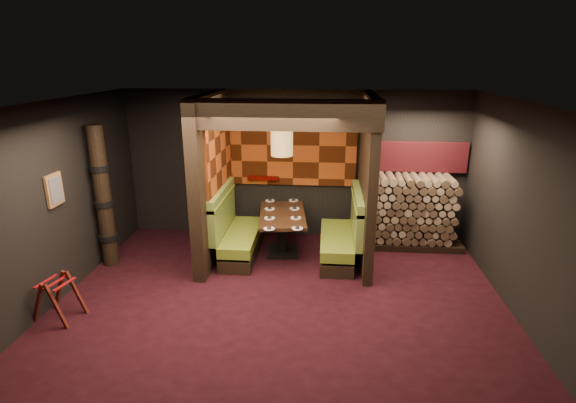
# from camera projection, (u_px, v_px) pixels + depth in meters

# --- Properties ---
(floor) EXTENTS (6.50, 5.50, 0.02)m
(floor) POSITION_uv_depth(u_px,v_px,m) (280.00, 305.00, 6.49)
(floor) COLOR black
(floor) RESTS_ON ground
(ceiling) EXTENTS (6.50, 5.50, 0.02)m
(ceiling) POSITION_uv_depth(u_px,v_px,m) (279.00, 103.00, 5.61)
(ceiling) COLOR black
(ceiling) RESTS_ON ground
(wall_back) EXTENTS (6.50, 0.02, 2.85)m
(wall_back) POSITION_uv_depth(u_px,v_px,m) (295.00, 165.00, 8.66)
(wall_back) COLOR black
(wall_back) RESTS_ON ground
(wall_front) EXTENTS (6.50, 0.02, 2.85)m
(wall_front) POSITION_uv_depth(u_px,v_px,m) (242.00, 330.00, 3.43)
(wall_front) COLOR black
(wall_front) RESTS_ON ground
(wall_left) EXTENTS (0.02, 5.50, 2.85)m
(wall_left) POSITION_uv_depth(u_px,v_px,m) (50.00, 205.00, 6.32)
(wall_left) COLOR black
(wall_left) RESTS_ON ground
(wall_right) EXTENTS (0.02, 5.50, 2.85)m
(wall_right) POSITION_uv_depth(u_px,v_px,m) (531.00, 219.00, 5.78)
(wall_right) COLOR black
(wall_right) RESTS_ON ground
(partition_left) EXTENTS (0.20, 2.20, 2.85)m
(partition_left) POSITION_uv_depth(u_px,v_px,m) (212.00, 178.00, 7.72)
(partition_left) COLOR black
(partition_left) RESTS_ON floor
(partition_right) EXTENTS (0.15, 2.10, 2.85)m
(partition_right) POSITION_uv_depth(u_px,v_px,m) (367.00, 181.00, 7.55)
(partition_right) COLOR black
(partition_right) RESTS_ON floor
(header_beam) EXTENTS (2.85, 0.18, 0.44)m
(header_beam) POSITION_uv_depth(u_px,v_px,m) (283.00, 115.00, 6.34)
(header_beam) COLOR black
(header_beam) RESTS_ON partition_left
(tapa_back_panel) EXTENTS (2.40, 0.06, 1.55)m
(tapa_back_panel) POSITION_uv_depth(u_px,v_px,m) (293.00, 145.00, 8.50)
(tapa_back_panel) COLOR #A34114
(tapa_back_panel) RESTS_ON wall_back
(tapa_side_panel) EXTENTS (0.04, 1.85, 1.45)m
(tapa_side_panel) POSITION_uv_depth(u_px,v_px,m) (220.00, 152.00, 7.75)
(tapa_side_panel) COLOR #A34114
(tapa_side_panel) RESTS_ON partition_left
(lacquer_shelf) EXTENTS (0.60, 0.12, 0.07)m
(lacquer_shelf) POSITION_uv_depth(u_px,v_px,m) (263.00, 178.00, 8.68)
(lacquer_shelf) COLOR #4F0503
(lacquer_shelf) RESTS_ON wall_back
(booth_bench_left) EXTENTS (0.68, 1.60, 1.14)m
(booth_bench_left) POSITION_uv_depth(u_px,v_px,m) (236.00, 234.00, 8.01)
(booth_bench_left) COLOR black
(booth_bench_left) RESTS_ON floor
(booth_bench_right) EXTENTS (0.68, 1.60, 1.14)m
(booth_bench_right) POSITION_uv_depth(u_px,v_px,m) (343.00, 238.00, 7.85)
(booth_bench_right) COLOR black
(booth_bench_right) RESTS_ON floor
(dining_table) EXTENTS (0.95, 1.53, 0.77)m
(dining_table) POSITION_uv_depth(u_px,v_px,m) (282.00, 226.00, 8.02)
(dining_table) COLOR black
(dining_table) RESTS_ON floor
(place_settings) EXTENTS (0.81, 1.71, 0.03)m
(place_settings) POSITION_uv_depth(u_px,v_px,m) (282.00, 213.00, 7.95)
(place_settings) COLOR white
(place_settings) RESTS_ON dining_table
(pendant_lamp) EXTENTS (0.37, 0.37, 1.03)m
(pendant_lamp) POSITION_uv_depth(u_px,v_px,m) (282.00, 142.00, 7.51)
(pendant_lamp) COLOR olive
(pendant_lamp) RESTS_ON ceiling
(framed_picture) EXTENTS (0.05, 0.36, 0.46)m
(framed_picture) POSITION_uv_depth(u_px,v_px,m) (55.00, 190.00, 6.35)
(framed_picture) COLOR #9C6C3E
(framed_picture) RESTS_ON wall_left
(luggage_rack) EXTENTS (0.67, 0.53, 0.65)m
(luggage_rack) POSITION_uv_depth(u_px,v_px,m) (57.00, 296.00, 6.07)
(luggage_rack) COLOR #49130D
(luggage_rack) RESTS_ON floor
(totem_column) EXTENTS (0.31, 0.31, 2.40)m
(totem_column) POSITION_uv_depth(u_px,v_px,m) (103.00, 198.00, 7.41)
(totem_column) COLOR black
(totem_column) RESTS_ON floor
(firewood_stack) EXTENTS (1.73, 0.70, 1.36)m
(firewood_stack) POSITION_uv_depth(u_px,v_px,m) (416.00, 211.00, 8.32)
(firewood_stack) COLOR black
(firewood_stack) RESTS_ON floor
(mosaic_header) EXTENTS (1.83, 0.10, 0.56)m
(mosaic_header) POSITION_uv_depth(u_px,v_px,m) (417.00, 157.00, 8.33)
(mosaic_header) COLOR maroon
(mosaic_header) RESTS_ON wall_back
(bay_front_post) EXTENTS (0.08, 0.08, 2.85)m
(bay_front_post) POSITION_uv_depth(u_px,v_px,m) (371.00, 177.00, 7.79)
(bay_front_post) COLOR black
(bay_front_post) RESTS_ON floor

